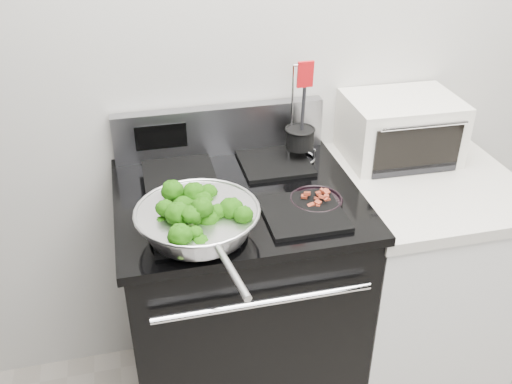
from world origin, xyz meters
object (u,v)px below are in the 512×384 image
object	(u,v)px
toaster_oven	(400,128)
gas_range	(239,301)
bacon_plate	(316,197)
skillet	(198,220)
utensil_holder	(300,143)

from	to	relation	value
toaster_oven	gas_range	bearing A→B (deg)	-163.22
gas_range	bacon_plate	bearing A→B (deg)	-25.01
skillet	bacon_plate	distance (m)	0.40
skillet	gas_range	bearing A→B (deg)	44.09
utensil_holder	bacon_plate	bearing A→B (deg)	-97.66
bacon_plate	toaster_oven	xyz separation A→B (m)	(0.42, 0.29, 0.07)
skillet	toaster_oven	world-z (taller)	toaster_oven
gas_range	skillet	xyz separation A→B (m)	(-0.16, -0.21, 0.52)
utensil_holder	toaster_oven	bearing A→B (deg)	-1.56
bacon_plate	utensil_holder	bearing A→B (deg)	83.69
utensil_holder	toaster_oven	world-z (taller)	utensil_holder
gas_range	toaster_oven	xyz separation A→B (m)	(0.65, 0.18, 0.55)
gas_range	bacon_plate	size ratio (longest dim) A/B	6.69
bacon_plate	utensil_holder	distance (m)	0.29
skillet	toaster_oven	size ratio (longest dim) A/B	1.41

